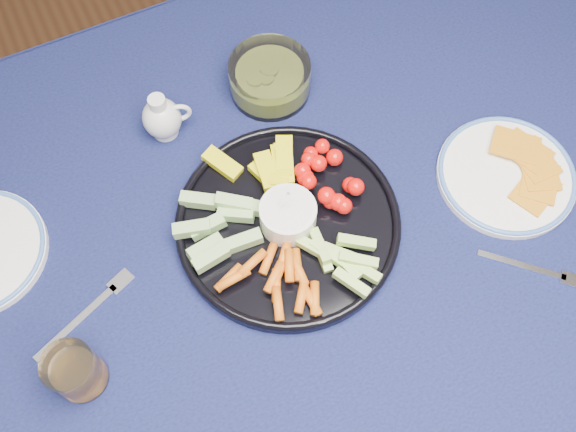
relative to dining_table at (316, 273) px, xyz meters
name	(u,v)px	position (x,y,z in m)	size (l,w,h in m)	color
dining_table	(316,273)	(0.00, 0.00, 0.00)	(1.67, 1.07, 0.75)	#4A2E18
crudite_platter	(286,221)	(-0.03, 0.05, 0.11)	(0.32, 0.32, 0.10)	black
creamer_pitcher	(162,118)	(-0.12, 0.28, 0.12)	(0.07, 0.06, 0.08)	silver
pickle_bowl	(270,79)	(0.06, 0.28, 0.11)	(0.13, 0.13, 0.06)	white
cheese_plate	(507,174)	(0.30, -0.02, 0.10)	(0.20, 0.20, 0.02)	white
juice_tumbler	(76,372)	(-0.35, -0.03, 0.12)	(0.06, 0.06, 0.08)	white
fork_left	(93,308)	(-0.31, 0.06, 0.09)	(0.16, 0.08, 0.00)	white
fork_right	(539,271)	(0.26, -0.16, 0.09)	(0.11, 0.11, 0.00)	white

